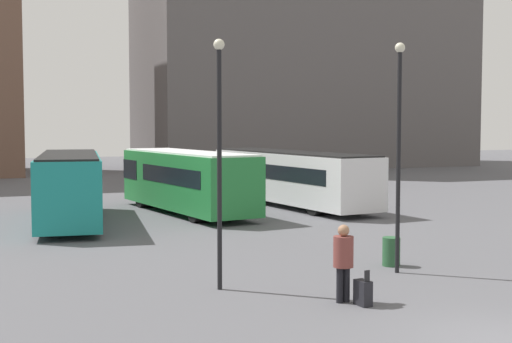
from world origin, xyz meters
TOP-DOWN VIEW (x-y plane):
  - building_block_right at (21.43, 53.87)m, footprint 31.71×14.87m
  - bus_0 at (-5.64, 20.17)m, footprint 3.86×10.49m
  - bus_1 at (-0.11, 21.64)m, footprint 3.96×10.47m
  - bus_2 at (5.64, 22.55)m, footprint 3.99×12.67m
  - traveler at (-1.43, 4.05)m, footprint 0.51×0.51m
  - suitcase at (-1.15, 3.62)m, footprint 0.29×0.46m
  - lamp_post_0 at (1.61, 6.43)m, footprint 0.28×0.28m
  - lamp_post_1 at (-3.70, 6.37)m, footprint 0.28×0.28m
  - trash_bin at (1.98, 7.32)m, footprint 0.52×0.52m

SIDE VIEW (x-z plane):
  - suitcase at x=-1.15m, z-range -0.13..0.73m
  - trash_bin at x=1.98m, z-range 0.00..0.85m
  - traveler at x=-1.43m, z-range 0.17..2.02m
  - bus_2 at x=5.64m, z-range 0.14..2.92m
  - bus_1 at x=-0.11m, z-range 0.13..3.03m
  - bus_0 at x=-5.64m, z-range 0.13..3.07m
  - lamp_post_1 at x=-3.70m, z-range 0.51..6.81m
  - lamp_post_0 at x=1.61m, z-range 0.52..6.95m
  - building_block_right at x=21.43m, z-range 0.00..30.67m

